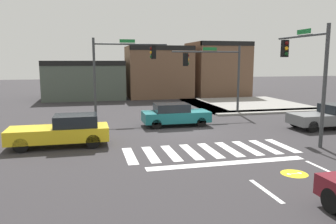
% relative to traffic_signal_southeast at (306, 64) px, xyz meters
% --- Properties ---
extents(ground_plane, '(120.00, 120.00, 0.00)m').
position_rel_traffic_signal_southeast_xyz_m(ground_plane, '(-5.37, 3.72, -3.99)').
color(ground_plane, '#302D30').
extents(crosswalk_near, '(7.97, 2.67, 0.01)m').
position_rel_traffic_signal_southeast_xyz_m(crosswalk_near, '(-5.37, -0.78, -3.98)').
color(crosswalk_near, silver).
rests_on(crosswalk_near, ground_plane).
extents(bike_detector_marking, '(0.98, 0.98, 0.01)m').
position_rel_traffic_signal_southeast_xyz_m(bike_detector_marking, '(-3.50, -4.55, -3.98)').
color(bike_detector_marking, yellow).
rests_on(bike_detector_marking, ground_plane).
extents(curb_corner_northeast, '(10.00, 10.60, 0.15)m').
position_rel_traffic_signal_southeast_xyz_m(curb_corner_northeast, '(3.12, 13.14, -3.91)').
color(curb_corner_northeast, gray).
rests_on(curb_corner_northeast, ground_plane).
extents(storefront_row, '(22.91, 6.98, 6.27)m').
position_rel_traffic_signal_southeast_xyz_m(storefront_row, '(-3.03, 22.89, -1.27)').
color(storefront_row, '#4C564C').
rests_on(storefront_row, ground_plane).
extents(traffic_signal_southeast, '(0.32, 4.13, 5.84)m').
position_rel_traffic_signal_southeast_xyz_m(traffic_signal_southeast, '(0.00, 0.00, 0.00)').
color(traffic_signal_southeast, '#383A3D').
rests_on(traffic_signal_southeast, ground_plane).
extents(traffic_signal_northwest, '(5.38, 0.32, 5.73)m').
position_rel_traffic_signal_southeast_xyz_m(traffic_signal_northwest, '(-8.41, 9.36, 0.01)').
color(traffic_signal_northwest, '#383A3D').
rests_on(traffic_signal_northwest, ground_plane).
extents(traffic_signal_northeast, '(5.44, 0.32, 5.28)m').
position_rel_traffic_signal_southeast_xyz_m(traffic_signal_northeast, '(-1.41, 8.98, -0.33)').
color(traffic_signal_northeast, '#383A3D').
rests_on(traffic_signal_northeast, ground_plane).
extents(car_teal, '(4.24, 1.79, 1.44)m').
position_rel_traffic_signal_southeast_xyz_m(car_teal, '(-5.46, 5.39, -3.25)').
color(car_teal, '#196B70').
rests_on(car_teal, ground_plane).
extents(car_yellow, '(4.72, 1.75, 1.53)m').
position_rel_traffic_signal_southeast_xyz_m(car_yellow, '(-12.08, 1.65, -3.22)').
color(car_yellow, gold).
rests_on(car_yellow, ground_plane).
extents(car_gray, '(4.21, 1.87, 1.48)m').
position_rel_traffic_signal_southeast_xyz_m(car_gray, '(3.50, 2.38, -3.24)').
color(car_gray, slate).
rests_on(car_gray, ground_plane).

